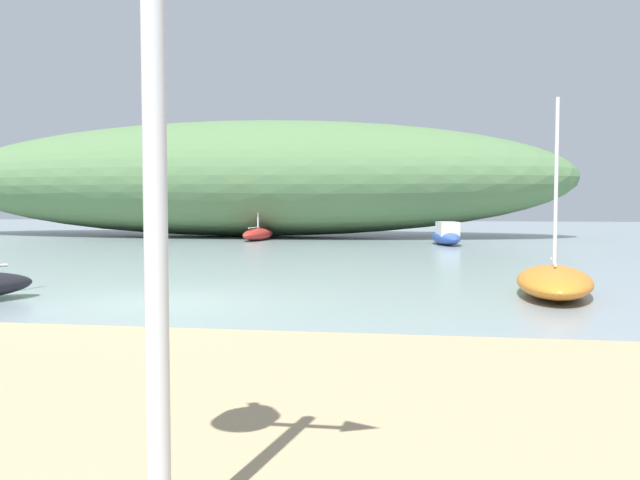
# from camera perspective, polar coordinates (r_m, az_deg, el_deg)

# --- Properties ---
(ground_plane) EXTENTS (120.00, 120.00, 0.00)m
(ground_plane) POSITION_cam_1_polar(r_m,az_deg,el_deg) (13.60, -13.31, -5.25)
(ground_plane) COLOR gray
(distant_hill) EXTENTS (38.24, 11.24, 6.79)m
(distant_hill) POSITION_cam_1_polar(r_m,az_deg,el_deg) (39.91, -6.53, 5.24)
(distant_hill) COLOR #517547
(distant_hill) RESTS_ON ground
(sailboat_outer_mooring) EXTENTS (2.09, 4.31, 4.21)m
(sailboat_outer_mooring) POSITION_cam_1_polar(r_m,az_deg,el_deg) (15.08, 19.48, -3.31)
(sailboat_outer_mooring) COLOR orange
(sailboat_outer_mooring) RESTS_ON ground
(motorboat_inner_mooring) EXTENTS (1.78, 3.69, 1.09)m
(motorboat_inner_mooring) POSITION_cam_1_polar(r_m,az_deg,el_deg) (31.73, 10.78, 0.35)
(motorboat_inner_mooring) COLOR #2D4C9E
(motorboat_inner_mooring) RESTS_ON ground
(sailboat_near_shore) EXTENTS (1.44, 3.56, 3.26)m
(sailboat_near_shore) POSITION_cam_1_polar(r_m,az_deg,el_deg) (35.04, -5.34, 0.51)
(sailboat_near_shore) COLOR #B72D28
(sailboat_near_shore) RESTS_ON ground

